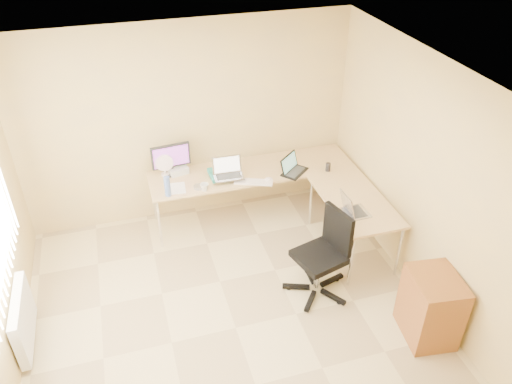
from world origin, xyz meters
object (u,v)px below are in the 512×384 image
object	(u,v)px
keyboard	(254,182)
desk_fan	(164,165)
mug	(204,187)
cabinet	(430,308)
laptop_center	(228,168)
office_chair	(319,257)
desk_return	(352,224)
water_bottle	(167,186)
laptop_black	(295,165)
desk_main	(252,193)
monitor	(171,160)
laptop_return	(356,205)

from	to	relation	value
keyboard	desk_fan	size ratio (longest dim) A/B	1.65
mug	cabinet	bearing A→B (deg)	-50.12
laptop_center	office_chair	world-z (taller)	laptop_center
desk_return	water_bottle	world-z (taller)	water_bottle
water_bottle	office_chair	xyz separation A→B (m)	(1.41, -1.30, -0.36)
laptop_black	desk_main	bearing A→B (deg)	115.81
monitor	desk_fan	bearing A→B (deg)	173.85
desk_main	mug	world-z (taller)	mug
laptop_center	keyboard	size ratio (longest dim) A/B	0.77
water_bottle	mug	bearing A→B (deg)	-2.58
desk_return	water_bottle	distance (m)	2.28
keyboard	desk_fan	bearing A→B (deg)	176.92
laptop_center	keyboard	xyz separation A→B (m)	(0.28, -0.14, -0.16)
laptop_black	cabinet	xyz separation A→B (m)	(0.62, -2.25, -0.48)
monitor	cabinet	size ratio (longest dim) A/B	0.63
keyboard	monitor	bearing A→B (deg)	174.73
cabinet	mug	bearing A→B (deg)	137.41
keyboard	office_chair	world-z (taller)	office_chair
laptop_black	keyboard	size ratio (longest dim) A/B	0.75
monitor	laptop_black	xyz separation A→B (m)	(1.50, -0.41, -0.10)
water_bottle	laptop_return	bearing A→B (deg)	-26.14
monitor	laptop_center	distance (m)	0.74
mug	desk_fan	xyz separation A→B (m)	(-0.40, 0.50, 0.10)
laptop_return	office_chair	size ratio (longest dim) A/B	0.34
laptop_black	desk_fan	xyz separation A→B (m)	(-1.59, 0.41, 0.03)
laptop_center	desk_return	bearing A→B (deg)	-30.07
desk_return	mug	distance (m)	1.85
desk_return	office_chair	xyz separation A→B (m)	(-0.69, -0.58, 0.14)
desk_main	laptop_center	size ratio (longest dim) A/B	7.23
laptop_return	monitor	bearing A→B (deg)	49.63
monitor	laptop_return	distance (m)	2.35
mug	desk_fan	bearing A→B (deg)	129.23
desk_fan	office_chair	size ratio (longest dim) A/B	0.28
office_chair	cabinet	xyz separation A→B (m)	(0.84, -0.89, -0.14)
mug	laptop_return	world-z (taller)	laptop_return
laptop_center	desk_fan	world-z (taller)	same
desk_return	cabinet	distance (m)	1.48
desk_return	laptop_return	distance (m)	0.55
monitor	water_bottle	distance (m)	0.50
desk_main	laptop_black	xyz separation A→B (m)	(0.50, -0.21, 0.48)
desk_main	keyboard	size ratio (longest dim) A/B	5.57
laptop_center	laptop_black	world-z (taller)	laptop_center
laptop_center	monitor	bearing A→B (deg)	154.03
monitor	mug	size ratio (longest dim) A/B	4.84
desk_main	water_bottle	distance (m)	1.26
monitor	cabinet	world-z (taller)	monitor
water_bottle	laptop_return	xyz separation A→B (m)	(1.97, -0.97, -0.01)
desk_main	office_chair	xyz separation A→B (m)	(0.29, -1.58, 0.14)
keyboard	water_bottle	world-z (taller)	water_bottle
monitor	laptop_center	bearing A→B (deg)	-34.62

